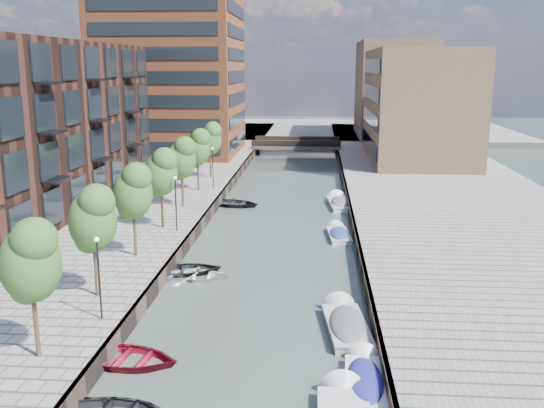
# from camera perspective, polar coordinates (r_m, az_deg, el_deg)

# --- Properties ---
(water) EXTENTS (300.00, 300.00, 0.00)m
(water) POSITION_cam_1_polar(r_m,az_deg,el_deg) (60.21, 1.24, 0.45)
(water) COLOR #38473F
(water) RESTS_ON ground
(quay_right) EXTENTS (20.00, 140.00, 1.00)m
(quay_right) POSITION_cam_1_polar(r_m,az_deg,el_deg) (61.39, 16.33, 0.65)
(quay_right) COLOR gray
(quay_right) RESTS_ON ground
(quay_wall_left) EXTENTS (0.25, 140.00, 1.00)m
(quay_wall_left) POSITION_cam_1_polar(r_m,az_deg,el_deg) (60.72, -4.51, 1.01)
(quay_wall_left) COLOR #332823
(quay_wall_left) RESTS_ON ground
(quay_wall_right) EXTENTS (0.25, 140.00, 1.00)m
(quay_wall_right) POSITION_cam_1_polar(r_m,az_deg,el_deg) (60.10, 7.06, 0.82)
(quay_wall_right) COLOR #332823
(quay_wall_right) RESTS_ON ground
(far_closure) EXTENTS (80.00, 40.00, 1.00)m
(far_closure) POSITION_cam_1_polar(r_m,az_deg,el_deg) (119.40, 2.80, 6.90)
(far_closure) COLOR gray
(far_closure) RESTS_ON ground
(apartment_block) EXTENTS (8.00, 38.00, 14.00)m
(apartment_block) POSITION_cam_1_polar(r_m,az_deg,el_deg) (54.14, -21.14, 6.77)
(apartment_block) COLOR black
(apartment_block) RESTS_ON quay_left
(tower) EXTENTS (18.00, 18.00, 30.00)m
(tower) POSITION_cam_1_polar(r_m,az_deg,el_deg) (86.14, -9.52, 14.75)
(tower) COLOR brown
(tower) RESTS_ON quay_left
(tan_block_near) EXTENTS (12.00, 25.00, 14.00)m
(tan_block_near) POSITION_cam_1_polar(r_m,az_deg,el_deg) (81.88, 13.52, 9.07)
(tan_block_near) COLOR tan
(tan_block_near) RESTS_ON quay_right
(tan_block_far) EXTENTS (12.00, 20.00, 16.00)m
(tan_block_far) POSITION_cam_1_polar(r_m,az_deg,el_deg) (107.56, 11.37, 10.55)
(tan_block_far) COLOR tan
(tan_block_far) RESTS_ON quay_right
(bridge) EXTENTS (13.00, 6.00, 1.30)m
(bridge) POSITION_cam_1_polar(r_m,az_deg,el_deg) (91.50, 2.33, 5.62)
(bridge) COLOR gray
(bridge) RESTS_ON ground
(tree_0) EXTENTS (2.50, 2.50, 5.95)m
(tree_0) POSITION_cam_1_polar(r_m,az_deg,el_deg) (26.63, -21.83, -4.82)
(tree_0) COLOR #382619
(tree_0) RESTS_ON quay_left
(tree_1) EXTENTS (2.50, 2.50, 5.95)m
(tree_1) POSITION_cam_1_polar(r_m,az_deg,el_deg) (32.80, -16.55, -1.18)
(tree_1) COLOR #382619
(tree_1) RESTS_ON quay_left
(tree_2) EXTENTS (2.50, 2.50, 5.95)m
(tree_2) POSITION_cam_1_polar(r_m,az_deg,el_deg) (39.25, -12.98, 1.29)
(tree_2) COLOR #382619
(tree_2) RESTS_ON quay_left
(tree_3) EXTENTS (2.50, 2.50, 5.95)m
(tree_3) POSITION_cam_1_polar(r_m,az_deg,el_deg) (45.87, -10.43, 3.06)
(tree_3) COLOR #382619
(tree_3) RESTS_ON quay_left
(tree_4) EXTENTS (2.50, 2.50, 5.95)m
(tree_4) POSITION_cam_1_polar(r_m,az_deg,el_deg) (52.58, -8.52, 4.37)
(tree_4) COLOR #382619
(tree_4) RESTS_ON quay_left
(tree_5) EXTENTS (2.50, 2.50, 5.95)m
(tree_5) POSITION_cam_1_polar(r_m,az_deg,el_deg) (59.36, -7.04, 5.38)
(tree_5) COLOR #382619
(tree_5) RESTS_ON quay_left
(tree_6) EXTENTS (2.50, 2.50, 5.95)m
(tree_6) POSITION_cam_1_polar(r_m,az_deg,el_deg) (66.18, -5.86, 6.18)
(tree_6) COLOR #382619
(tree_6) RESTS_ON quay_left
(lamp_0) EXTENTS (0.24, 0.24, 4.12)m
(lamp_0) POSITION_cam_1_polar(r_m,az_deg,el_deg) (30.15, -16.01, -5.93)
(lamp_0) COLOR black
(lamp_0) RESTS_ON quay_left
(lamp_1) EXTENTS (0.24, 0.24, 4.12)m
(lamp_1) POSITION_cam_1_polar(r_m,az_deg,el_deg) (44.94, -9.05, 0.58)
(lamp_1) COLOR black
(lamp_1) RESTS_ON quay_left
(lamp_2) EXTENTS (0.24, 0.24, 4.12)m
(lamp_2) POSITION_cam_1_polar(r_m,az_deg,el_deg) (60.35, -5.60, 3.82)
(lamp_2) COLOR black
(lamp_2) RESTS_ON quay_left
(sloop_1) EXTENTS (5.08, 4.14, 0.92)m
(sloop_1) POSITION_cam_1_polar(r_m,az_deg,el_deg) (39.42, -8.02, -6.46)
(sloop_1) COLOR black
(sloop_1) RESTS_ON ground
(sloop_2) EXTENTS (5.22, 4.05, 0.99)m
(sloop_2) POSITION_cam_1_polar(r_m,az_deg,el_deg) (28.69, -13.50, -14.40)
(sloop_2) COLOR maroon
(sloop_2) RESTS_ON ground
(sloop_3) EXTENTS (4.20, 3.10, 0.84)m
(sloop_3) POSITION_cam_1_polar(r_m,az_deg,el_deg) (38.32, -6.98, -7.00)
(sloop_3) COLOR white
(sloop_3) RESTS_ON ground
(sloop_4) EXTENTS (5.68, 4.71, 1.02)m
(sloop_4) POSITION_cam_1_polar(r_m,az_deg,el_deg) (57.42, -3.62, -0.19)
(sloop_4) COLOR black
(sloop_4) RESTS_ON ground
(motorboat_0) EXTENTS (1.79, 4.73, 1.56)m
(motorboat_0) POSITION_cam_1_polar(r_m,az_deg,el_deg) (26.62, 8.73, -15.99)
(motorboat_0) COLOR white
(motorboat_0) RESTS_ON ground
(motorboat_1) EXTENTS (2.50, 5.70, 1.84)m
(motorboat_1) POSITION_cam_1_polar(r_m,az_deg,el_deg) (31.47, 6.90, -11.12)
(motorboat_1) COLOR #B1B1AF
(motorboat_1) RESTS_ON ground
(motorboat_3) EXTENTS (1.94, 4.60, 1.49)m
(motorboat_3) POSITION_cam_1_polar(r_m,az_deg,el_deg) (47.38, 6.26, -2.85)
(motorboat_3) COLOR #BBBCBA
(motorboat_3) RESTS_ON ground
(motorboat_4) EXTENTS (2.49, 5.80, 1.88)m
(motorboat_4) POSITION_cam_1_polar(r_m,az_deg,el_deg) (57.80, 6.37, 0.08)
(motorboat_4) COLOR white
(motorboat_4) RESTS_ON ground
(car) EXTENTS (2.51, 4.06, 1.29)m
(car) POSITION_cam_1_polar(r_m,az_deg,el_deg) (80.68, 9.99, 4.64)
(car) COLOR silver
(car) RESTS_ON quay_right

